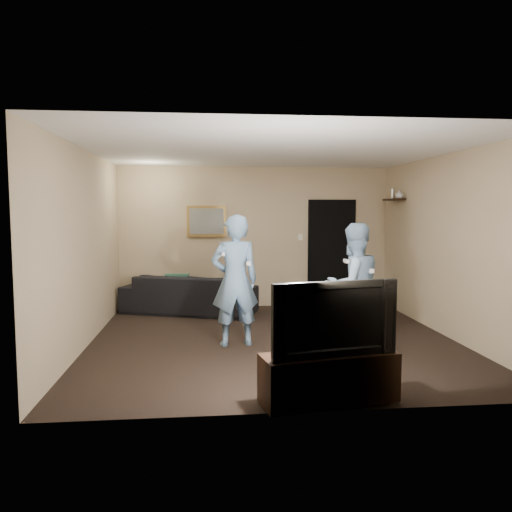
{
  "coord_description": "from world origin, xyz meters",
  "views": [
    {
      "loc": [
        -0.92,
        -6.75,
        1.8
      ],
      "look_at": [
        -0.21,
        0.3,
        1.15
      ],
      "focal_mm": 35.0,
      "sensor_mm": 36.0,
      "label": 1
    }
  ],
  "objects": [
    {
      "name": "shelf_vase",
      "position": [
        2.39,
        1.56,
        2.08
      ],
      "size": [
        0.17,
        0.17,
        0.15
      ],
      "primitive_type": "imported",
      "rotation": [
        0.0,
        0.0,
        -0.29
      ],
      "color": "silver",
      "rests_on": "wall_shelf"
    },
    {
      "name": "ceiling",
      "position": [
        0.0,
        0.0,
        2.6
      ],
      "size": [
        5.0,
        5.0,
        0.04
      ],
      "primitive_type": "cube",
      "color": "silver",
      "rests_on": "wall_back"
    },
    {
      "name": "throw_pillow",
      "position": [
        -1.43,
        2.02,
        0.48
      ],
      "size": [
        0.43,
        0.17,
        0.41
      ],
      "primitive_type": "cube",
      "rotation": [
        0.0,
        0.0,
        -0.1
      ],
      "color": "#174737",
      "rests_on": "sofa"
    },
    {
      "name": "tv_console",
      "position": [
        0.21,
        -2.33,
        0.25
      ],
      "size": [
        1.33,
        0.64,
        0.46
      ],
      "primitive_type": "cube",
      "rotation": [
        0.0,
        0.0,
        0.19
      ],
      "color": "black",
      "rests_on": "ground"
    },
    {
      "name": "wall_back",
      "position": [
        0.0,
        2.5,
        1.3
      ],
      "size": [
        5.0,
        0.04,
        2.6
      ],
      "primitive_type": "cube",
      "color": "tan",
      "rests_on": "ground"
    },
    {
      "name": "wall_shelf",
      "position": [
        2.39,
        1.8,
        1.99
      ],
      "size": [
        0.2,
        0.6,
        0.03
      ],
      "primitive_type": "cube",
      "color": "black",
      "rests_on": "wall_right"
    },
    {
      "name": "doorway",
      "position": [
        1.45,
        2.47,
        1.0
      ],
      "size": [
        0.9,
        0.06,
        2.0
      ],
      "primitive_type": "cube",
      "color": "black",
      "rests_on": "ground"
    },
    {
      "name": "shelf_figurine",
      "position": [
        2.39,
        1.87,
        2.09
      ],
      "size": [
        0.06,
        0.06,
        0.18
      ],
      "primitive_type": "cylinder",
      "color": "silver",
      "rests_on": "wall_shelf"
    },
    {
      "name": "wii_player_right",
      "position": [
        0.98,
        -0.52,
        0.82
      ],
      "size": [
        0.93,
        0.81,
        1.64
      ],
      "color": "#9ABEE0",
      "rests_on": "ground"
    },
    {
      "name": "wall_left",
      "position": [
        -2.5,
        0.0,
        1.3
      ],
      "size": [
        0.04,
        5.0,
        2.6
      ],
      "primitive_type": "cube",
      "color": "tan",
      "rests_on": "ground"
    },
    {
      "name": "wii_player_left",
      "position": [
        -0.54,
        -0.21,
        0.87
      ],
      "size": [
        0.69,
        0.54,
        1.74
      ],
      "color": "#7299C5",
      "rests_on": "ground"
    },
    {
      "name": "wall_front",
      "position": [
        0.0,
        -2.5,
        1.3
      ],
      "size": [
        5.0,
        0.04,
        2.6
      ],
      "primitive_type": "cube",
      "color": "tan",
      "rests_on": "ground"
    },
    {
      "name": "painting_frame",
      "position": [
        -0.9,
        2.48,
        1.6
      ],
      "size": [
        0.72,
        0.05,
        0.57
      ],
      "primitive_type": "cube",
      "color": "olive",
      "rests_on": "wall_back"
    },
    {
      "name": "ground",
      "position": [
        0.0,
        0.0,
        0.0
      ],
      "size": [
        5.0,
        5.0,
        0.0
      ],
      "primitive_type": "plane",
      "color": "black",
      "rests_on": "ground"
    },
    {
      "name": "television",
      "position": [
        0.21,
        -2.33,
        0.82
      ],
      "size": [
        1.21,
        0.38,
        0.69
      ],
      "primitive_type": "imported",
      "rotation": [
        0.0,
        0.0,
        0.19
      ],
      "color": "black",
      "rests_on": "tv_console"
    },
    {
      "name": "sofa",
      "position": [
        -1.21,
        2.02,
        0.34
      ],
      "size": [
        2.47,
        1.61,
        0.67
      ],
      "primitive_type": "imported",
      "rotation": [
        0.0,
        0.0,
        2.81
      ],
      "color": "black",
      "rests_on": "ground"
    },
    {
      "name": "light_switch",
      "position": [
        0.85,
        2.48,
        1.3
      ],
      "size": [
        0.08,
        0.02,
        0.12
      ],
      "primitive_type": "cube",
      "color": "silver",
      "rests_on": "wall_back"
    },
    {
      "name": "wall_right",
      "position": [
        2.5,
        0.0,
        1.3
      ],
      "size": [
        0.04,
        5.0,
        2.6
      ],
      "primitive_type": "cube",
      "color": "tan",
      "rests_on": "ground"
    },
    {
      "name": "painting_canvas",
      "position": [
        -0.9,
        2.45,
        1.6
      ],
      "size": [
        0.62,
        0.01,
        0.47
      ],
      "primitive_type": "cube",
      "color": "slate",
      "rests_on": "painting_frame"
    }
  ]
}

